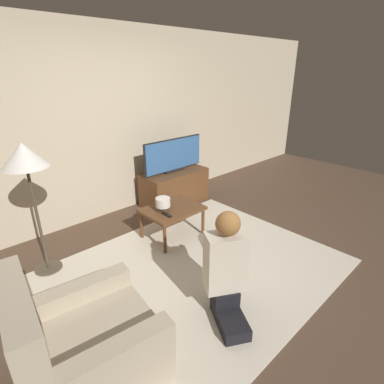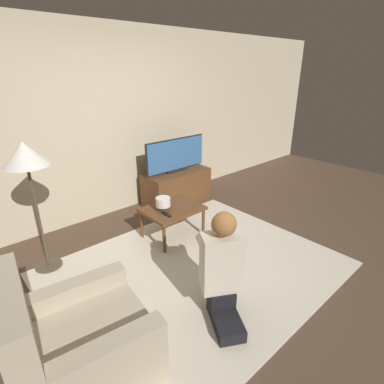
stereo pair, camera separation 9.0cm
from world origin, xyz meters
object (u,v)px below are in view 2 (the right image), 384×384
at_px(coffee_table, 172,211).
at_px(table_lamp, 163,203).
at_px(armchair, 78,345).
at_px(person_kneeling, 222,266).
at_px(tv, 176,155).
at_px(floor_lamp, 26,162).

height_order(coffee_table, table_lamp, table_lamp).
relative_size(armchair, person_kneeling, 0.98).
bearing_deg(table_lamp, armchair, -145.02).
bearing_deg(tv, floor_lamp, -169.10).
xyz_separation_m(tv, table_lamp, (-0.85, -0.79, -0.28)).
height_order(tv, armchair, tv).
bearing_deg(person_kneeling, floor_lamp, -31.66).
bearing_deg(floor_lamp, table_lamp, -16.28).
relative_size(coffee_table, person_kneeling, 0.72).
bearing_deg(floor_lamp, armchair, -99.13).
relative_size(coffee_table, armchair, 0.73).
bearing_deg(tv, coffee_table, -131.62).
height_order(floor_lamp, table_lamp, floor_lamp).
xyz_separation_m(coffee_table, person_kneeling, (-0.51, -1.32, 0.14)).
height_order(person_kneeling, table_lamp, person_kneeling).
bearing_deg(table_lamp, coffee_table, -6.27).
xyz_separation_m(floor_lamp, person_kneeling, (0.92, -1.71, -0.70)).
height_order(tv, person_kneeling, tv).
xyz_separation_m(tv, armchair, (-2.38, -1.87, -0.52)).
distance_m(coffee_table, armchair, 1.97).
relative_size(coffee_table, floor_lamp, 0.50).
xyz_separation_m(floor_lamp, armchair, (-0.23, -1.45, -0.93)).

